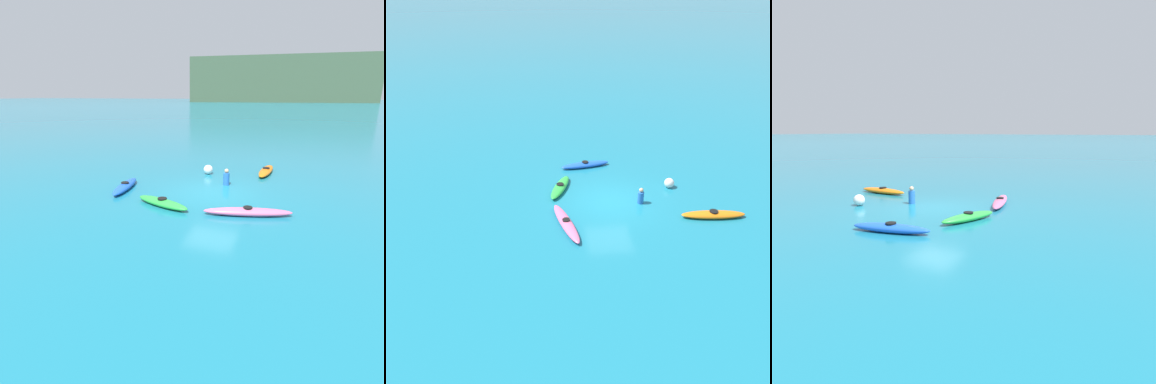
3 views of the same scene
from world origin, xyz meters
TOP-DOWN VIEW (x-y plane):
  - ground_plane at (0.00, 0.00)m, footprint 600.00×600.00m
  - kayak_blue at (-4.31, -0.87)m, footprint 1.17×3.08m
  - kayak_pink at (2.14, -2.48)m, footprint 3.52×1.42m
  - kayak_orange at (2.06, 4.78)m, footprint 0.86×3.19m
  - kayak_green at (-1.50, -2.57)m, footprint 2.82×1.53m
  - buoy_white at (-1.22, 3.53)m, footprint 0.55×0.55m
  - person_near_shore at (0.35, 1.53)m, footprint 0.41×0.41m

SIDE VIEW (x-z plane):
  - ground_plane at x=0.00m, z-range 0.00..0.00m
  - kayak_pink at x=2.14m, z-range -0.02..0.35m
  - kayak_blue at x=-4.31m, z-range -0.02..0.35m
  - kayak_orange at x=2.06m, z-range -0.02..0.35m
  - kayak_green at x=-1.50m, z-range -0.02..0.35m
  - buoy_white at x=-1.22m, z-range 0.00..0.55m
  - person_near_shore at x=0.35m, z-range -0.05..0.83m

